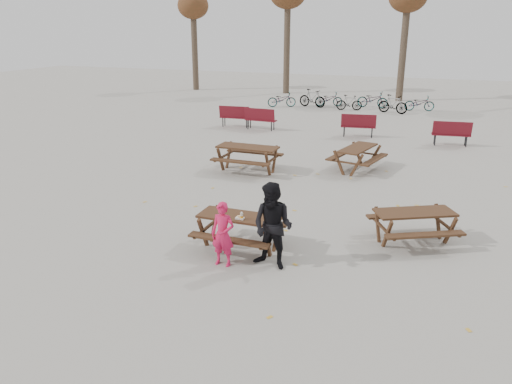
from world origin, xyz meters
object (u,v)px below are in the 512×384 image
(picnic_table_far, at_px, (357,159))
(picnic_table_east, at_px, (413,227))
(main_picnic_table, at_px, (240,224))
(picnic_table_north, at_px, (248,159))
(child, at_px, (223,234))
(adult, at_px, (273,226))
(food_tray, at_px, (240,218))
(soda_bottle, at_px, (242,216))

(picnic_table_far, bearing_deg, picnic_table_east, -144.98)
(main_picnic_table, distance_m, picnic_table_east, 3.92)
(main_picnic_table, relative_size, picnic_table_north, 0.89)
(main_picnic_table, height_order, child, child)
(adult, xyz_separation_m, picnic_table_east, (2.58, 2.26, -0.52))
(main_picnic_table, relative_size, picnic_table_far, 0.97)
(main_picnic_table, xyz_separation_m, child, (-0.01, -0.85, 0.09))
(child, bearing_deg, picnic_table_far, 79.80)
(child, bearing_deg, adult, 14.53)
(food_tray, distance_m, soda_bottle, 0.07)
(child, xyz_separation_m, picnic_table_far, (1.32, 8.03, -0.28))
(food_tray, height_order, picnic_table_far, food_tray)
(picnic_table_north, bearing_deg, adult, -63.72)
(picnic_table_far, bearing_deg, child, -176.40)
(main_picnic_table, height_order, adult, adult)
(adult, height_order, picnic_table_east, adult)
(soda_bottle, relative_size, child, 0.13)
(main_picnic_table, bearing_deg, picnic_table_east, 25.31)
(main_picnic_table, relative_size, food_tray, 10.00)
(child, bearing_deg, picnic_table_north, 106.70)
(adult, relative_size, picnic_table_far, 0.96)
(child, height_order, picnic_table_north, child)
(main_picnic_table, bearing_deg, adult, -31.28)
(picnic_table_east, bearing_deg, soda_bottle, -179.66)
(adult, bearing_deg, soda_bottle, 163.39)
(food_tray, relative_size, soda_bottle, 1.06)
(food_tray, height_order, picnic_table_east, food_tray)
(picnic_table_north, bearing_deg, soda_bottle, -68.98)
(main_picnic_table, distance_m, child, 0.86)
(soda_bottle, height_order, adult, adult)
(child, height_order, adult, adult)
(soda_bottle, distance_m, adult, 0.92)
(child, distance_m, picnic_table_far, 8.15)
(soda_bottle, relative_size, picnic_table_north, 0.08)
(child, distance_m, picnic_table_north, 6.89)
(picnic_table_east, bearing_deg, food_tray, 179.89)
(soda_bottle, relative_size, picnic_table_east, 0.10)
(adult, distance_m, picnic_table_north, 7.01)
(main_picnic_table, distance_m, picnic_table_north, 6.08)
(main_picnic_table, distance_m, soda_bottle, 0.35)
(adult, relative_size, picnic_table_east, 1.02)
(adult, relative_size, picnic_table_north, 0.89)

